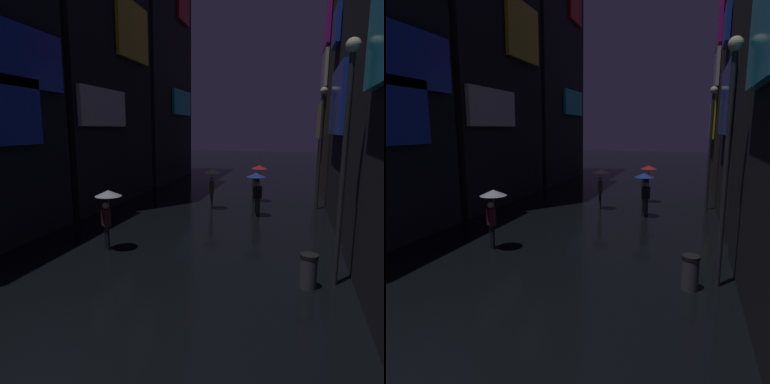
% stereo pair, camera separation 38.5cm
% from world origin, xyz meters
% --- Properties ---
extents(ground_plane, '(120.00, 120.00, 0.00)m').
position_xyz_m(ground_plane, '(0.00, 0.00, 0.00)').
color(ground_plane, black).
extents(building_left_far, '(4.25, 8.53, 19.86)m').
position_xyz_m(building_left_far, '(-7.49, 22.27, 9.93)').
color(building_left_far, '#232328').
rests_on(building_left_far, ground).
extents(building_right_far, '(4.25, 7.17, 14.57)m').
position_xyz_m(building_right_far, '(7.47, 21.58, 7.29)').
color(building_right_far, '#2D2826').
rests_on(building_right_far, ground).
extents(pedestrian_near_crossing_blue, '(0.90, 0.90, 2.12)m').
position_xyz_m(pedestrian_near_crossing_blue, '(2.13, 12.03, 1.67)').
color(pedestrian_near_crossing_blue, '#2D2D38').
rests_on(pedestrian_near_crossing_blue, ground).
extents(pedestrian_far_right_black, '(0.90, 0.90, 2.12)m').
position_xyz_m(pedestrian_far_right_black, '(-0.23, 12.91, 1.67)').
color(pedestrian_far_right_black, '#2D2D38').
rests_on(pedestrian_far_right_black, ground).
extents(pedestrian_midstreet_left_red, '(0.90, 0.90, 2.12)m').
position_xyz_m(pedestrian_midstreet_left_red, '(1.84, 15.36, 1.67)').
color(pedestrian_midstreet_left_red, black).
rests_on(pedestrian_midstreet_left_red, ground).
extents(pedestrian_foreground_left_clear, '(0.90, 0.90, 2.12)m').
position_xyz_m(pedestrian_foreground_left_clear, '(-2.21, 5.93, 1.67)').
color(pedestrian_foreground_left_clear, black).
rests_on(pedestrian_foreground_left_clear, ground).
extents(streetlamp_right_far, '(0.36, 0.36, 6.17)m').
position_xyz_m(streetlamp_right_far, '(5.00, 14.49, 3.80)').
color(streetlamp_right_far, '#2D2D33').
rests_on(streetlamp_right_far, ground).
extents(streetlamp_right_near, '(0.36, 0.36, 6.30)m').
position_xyz_m(streetlamp_right_near, '(5.00, 5.31, 3.87)').
color(streetlamp_right_near, '#2D2D33').
rests_on(streetlamp_right_near, ground).
extents(trash_bin, '(0.46, 0.46, 0.93)m').
position_xyz_m(trash_bin, '(4.30, 4.90, 0.47)').
color(trash_bin, '#3F3F47').
rests_on(trash_bin, ground).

